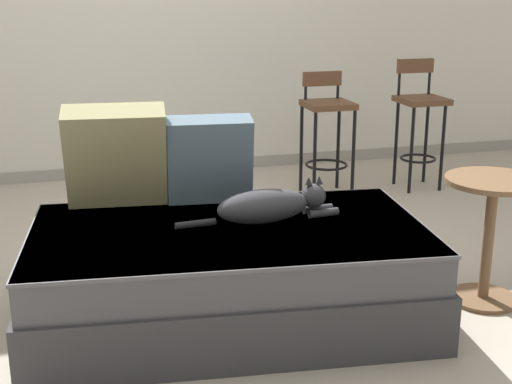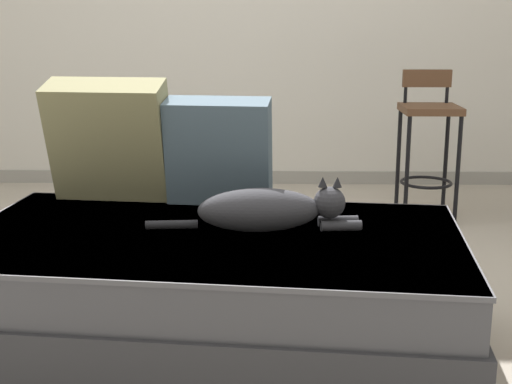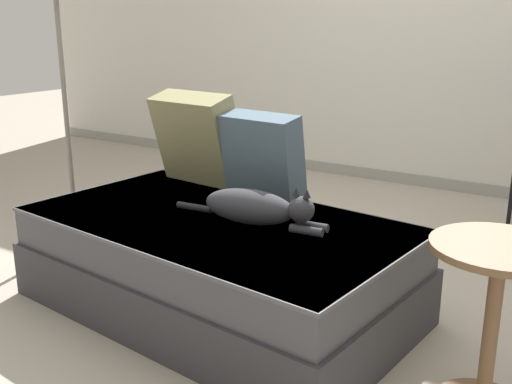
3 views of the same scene
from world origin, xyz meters
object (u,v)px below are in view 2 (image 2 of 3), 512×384
(bar_stool_near_window, at_px, (428,131))
(couch, at_px, (212,292))
(throw_pillow_corner, at_px, (110,140))
(throw_pillow_middle, at_px, (218,151))
(cat, at_px, (268,210))

(bar_stool_near_window, bearing_deg, couch, -122.65)
(throw_pillow_corner, relative_size, throw_pillow_middle, 1.16)
(cat, bearing_deg, throw_pillow_corner, 146.80)
(cat, bearing_deg, bar_stool_near_window, 61.71)
(couch, xyz_separation_m, bar_stool_near_window, (1.11, 1.73, 0.30))
(throw_pillow_middle, bearing_deg, bar_stool_near_window, 50.28)
(couch, distance_m, throw_pillow_corner, 0.77)
(couch, xyz_separation_m, throw_pillow_corner, (-0.43, 0.44, 0.46))
(throw_pillow_corner, bearing_deg, throw_pillow_middle, -6.01)
(couch, bearing_deg, bar_stool_near_window, 57.35)
(throw_pillow_middle, distance_m, cat, 0.43)
(bar_stool_near_window, bearing_deg, cat, -118.29)
(throw_pillow_corner, relative_size, bar_stool_near_window, 0.57)
(cat, bearing_deg, throw_pillow_middle, 118.19)
(throw_pillow_corner, height_order, bar_stool_near_window, throw_pillow_corner)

